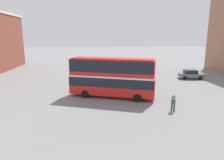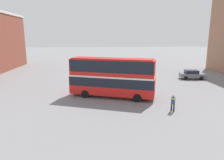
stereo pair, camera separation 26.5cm
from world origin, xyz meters
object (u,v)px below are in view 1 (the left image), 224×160
Objects in this scene: double_decker_bus at (112,75)px; pedestrian_foreground at (173,101)px; parked_car_kerb_far at (104,68)px; parked_car_kerb_near at (191,74)px.

pedestrian_foreground is at bearing -23.53° from double_decker_bus.
parked_car_kerb_far is at bearing -116.73° from pedestrian_foreground.
parked_car_kerb_near is at bearing -162.52° from pedestrian_foreground.
pedestrian_foreground is at bearing -112.87° from parked_car_kerb_near.
parked_car_kerb_near is 17.43m from parked_car_kerb_far.
pedestrian_foreground reaches higher than parked_car_kerb_near.
parked_car_kerb_far is (-0.21, 18.19, -2.03)m from double_decker_bus.
double_decker_bus is 8.10m from pedestrian_foreground.
pedestrian_foreground is 0.38× the size of parked_car_kerb_far.
double_decker_bus is 2.34× the size of parked_car_kerb_far.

